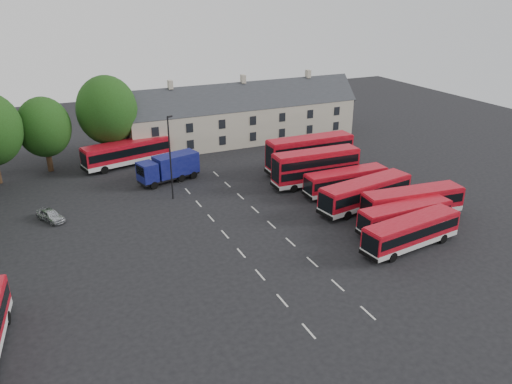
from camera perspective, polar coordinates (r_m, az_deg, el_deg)
ground at (r=46.64m, az=-2.67°, el=-5.89°), size 140.00×140.00×0.00m
lane_markings at (r=49.12m, az=-0.84°, el=-4.30°), size 5.15×33.80×0.01m
terrace_houses at (r=76.33m, az=-1.44°, el=8.65°), size 35.70×7.13×10.06m
bus_row_a at (r=47.26m, az=17.34°, el=-4.22°), size 10.35×3.53×2.87m
bus_row_b at (r=50.32m, az=16.66°, el=-2.55°), size 9.75×2.34×2.75m
bus_row_c at (r=53.42m, az=17.46°, el=-0.95°), size 10.98×3.59×3.05m
bus_row_d at (r=54.23m, az=12.39°, el=0.02°), size 11.40×4.22×3.15m
bus_row_e at (r=57.75m, az=10.24°, el=1.38°), size 9.98×2.44×2.81m
bus_dd_south at (r=59.44m, az=6.84°, el=3.00°), size 10.61×2.87×4.31m
bus_dd_north at (r=63.71m, az=6.15°, el=4.54°), size 11.31×2.76×4.63m
bus_north at (r=68.06m, az=-14.57°, el=4.52°), size 11.81×5.15×3.26m
box_truck at (r=61.33m, az=-9.88°, el=2.82°), size 7.82×4.12×3.27m
silver_car at (r=54.77m, az=-22.43°, el=-2.47°), size 2.94×3.84×1.22m
lamppost at (r=55.08m, az=-9.77°, el=4.09°), size 0.66×0.40×9.46m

